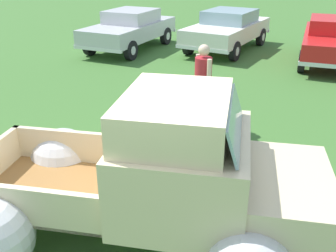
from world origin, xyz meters
The scene contains 6 objects.
ground_plane centered at (0.00, 0.00, 0.00)m, with size 80.00×80.00×0.00m, color #3D6B2D.
vintage_pickup_truck centered at (0.39, 0.04, 0.76)m, with size 4.78×3.12×1.96m.
show_car_0 centered at (-3.96, 9.86, 0.78)m, with size 2.45×4.56×1.43m.
show_car_1 centered at (-0.47, 10.84, 0.78)m, with size 2.88×4.75×1.43m.
show_car_2 centered at (3.05, 9.87, 0.78)m, with size 2.03×4.52×1.43m.
spectator_0 centered at (0.12, 3.59, 0.98)m, with size 0.48×0.48×1.72m.
Camera 1 is at (1.60, -3.76, 3.31)m, focal length 41.60 mm.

